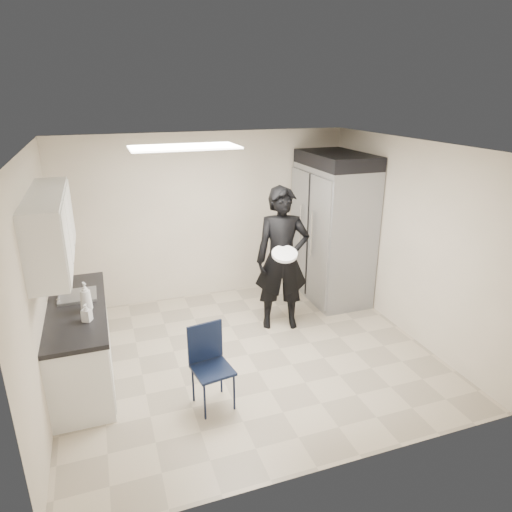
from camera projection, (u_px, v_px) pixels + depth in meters
name	position (u px, v px, depth m)	size (l,w,h in m)	color
floor	(248.00, 355.00, 5.80)	(4.50, 4.50, 0.00)	#B2A38C
ceiling	(246.00, 146.00, 4.91)	(4.50, 4.50, 0.00)	silver
back_wall	(207.00, 217.00, 7.13)	(4.50, 4.50, 0.00)	beige
left_wall	(38.00, 284.00, 4.66)	(4.00, 4.00, 0.00)	beige
right_wall	(408.00, 240.00, 6.06)	(4.00, 4.00, 0.00)	beige
ceiling_panel	(184.00, 147.00, 5.09)	(1.20, 0.60, 0.02)	white
lower_counter	(81.00, 344.00, 5.23)	(0.60, 1.90, 0.86)	silver
countertop	(76.00, 308.00, 5.07)	(0.64, 1.95, 0.05)	black
sink	(78.00, 300.00, 5.30)	(0.42, 0.40, 0.14)	gray
faucet	(58.00, 291.00, 5.19)	(0.02, 0.02, 0.24)	silver
upper_cabinets	(50.00, 228.00, 4.71)	(0.35, 1.80, 0.75)	silver
towel_dispenser	(54.00, 220.00, 5.78)	(0.22, 0.30, 0.35)	black
notice_sticker_left	(41.00, 288.00, 4.78)	(0.00, 0.12, 0.07)	yellow
notice_sticker_right	(43.00, 284.00, 4.97)	(0.00, 0.12, 0.07)	yellow
commercial_fridge	(332.00, 234.00, 7.14)	(0.80, 1.35, 2.10)	gray
fridge_compressor	(337.00, 160.00, 6.75)	(0.80, 1.35, 0.20)	black
folding_chair	(213.00, 370.00, 4.73)	(0.39, 0.39, 0.87)	black
man_tuxedo	(282.00, 259.00, 6.21)	(0.73, 0.49, 2.00)	black
bucket_lid	(285.00, 254.00, 5.92)	(0.34, 0.34, 0.04)	white
soap_bottle_a	(86.00, 297.00, 4.91)	(0.13, 0.13, 0.33)	silver
soap_bottle_b	(86.00, 312.00, 4.71)	(0.09, 0.09, 0.19)	silver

